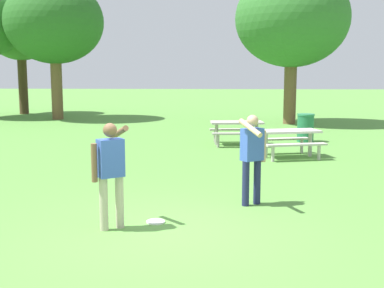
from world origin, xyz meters
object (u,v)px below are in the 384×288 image
(tree_broad_center, at_px, (20,34))
(frisbee, at_px, (156,222))
(picnic_table_near, at_px, (288,137))
(trash_can_further_along, at_px, (305,128))
(person_thrower, at_px, (111,167))
(picnic_table_far, at_px, (237,128))
(tree_slender_mid, at_px, (292,19))
(tree_far_right, at_px, (54,22))
(person_catcher, at_px, (252,153))

(tree_broad_center, bearing_deg, frisbee, -63.42)
(picnic_table_near, distance_m, trash_can_further_along, 3.33)
(person_thrower, relative_size, tree_broad_center, 0.27)
(frisbee, distance_m, trash_can_further_along, 10.27)
(picnic_table_near, relative_size, picnic_table_far, 1.10)
(frisbee, height_order, picnic_table_far, picnic_table_far)
(trash_can_further_along, xyz_separation_m, tree_broad_center, (-13.96, 10.46, 3.96))
(picnic_table_near, relative_size, tree_slender_mid, 0.29)
(picnic_table_near, xyz_separation_m, tree_far_right, (-10.04, 10.65, 4.21))
(frisbee, relative_size, trash_can_further_along, 0.31)
(trash_can_further_along, distance_m, tree_far_right, 14.03)
(frisbee, bearing_deg, tree_far_right, 112.64)
(person_catcher, distance_m, tree_far_right, 18.41)
(tree_broad_center, height_order, tree_slender_mid, tree_slender_mid)
(person_thrower, relative_size, tree_far_right, 0.24)
(person_catcher, xyz_separation_m, picnic_table_far, (0.00, 7.46, -0.40))
(person_thrower, distance_m, frisbee, 1.19)
(frisbee, bearing_deg, tree_slender_mid, 74.40)
(trash_can_further_along, height_order, tree_far_right, tree_far_right)
(tree_broad_center, distance_m, tree_slender_mid, 14.96)
(person_thrower, xyz_separation_m, tree_slender_mid, (4.93, 15.71, 3.75))
(person_catcher, distance_m, frisbee, 2.19)
(trash_can_further_along, bearing_deg, frisbee, -112.96)
(picnic_table_far, bearing_deg, picnic_table_near, -59.66)
(picnic_table_near, bearing_deg, trash_can_further_along, 72.03)
(person_thrower, xyz_separation_m, frisbee, (0.64, 0.34, -0.95))
(picnic_table_near, bearing_deg, tree_far_right, 133.31)
(person_thrower, bearing_deg, trash_can_further_along, 64.65)
(picnic_table_far, relative_size, trash_can_further_along, 1.89)
(person_thrower, bearing_deg, tree_broad_center, 114.73)
(trash_can_further_along, distance_m, tree_broad_center, 17.89)
(person_thrower, distance_m, tree_broad_center, 22.57)
(person_catcher, xyz_separation_m, tree_slender_mid, (2.68, 14.22, 3.75))
(person_catcher, relative_size, tree_slender_mid, 0.24)
(picnic_table_near, relative_size, tree_far_right, 0.29)
(frisbee, height_order, tree_slender_mid, tree_slender_mid)
(picnic_table_near, xyz_separation_m, tree_slender_mid, (1.31, 9.08, 4.15))
(frisbee, relative_size, picnic_table_near, 0.15)
(picnic_table_near, height_order, picnic_table_far, same)
(person_thrower, relative_size, picnic_table_near, 0.82)
(picnic_table_far, bearing_deg, tree_far_right, 136.19)
(person_thrower, bearing_deg, tree_far_right, 110.41)
(tree_far_right, bearing_deg, tree_slender_mid, -7.87)
(tree_broad_center, relative_size, tree_far_right, 0.88)
(picnic_table_far, distance_m, tree_broad_center, 16.63)
(person_catcher, height_order, frisbee, person_catcher)
(frisbee, bearing_deg, picnic_table_far, 79.38)
(picnic_table_near, xyz_separation_m, trash_can_further_along, (1.03, 3.16, -0.08))
(person_thrower, height_order, trash_can_further_along, person_thrower)
(person_thrower, xyz_separation_m, tree_far_right, (-6.43, 17.28, 3.81))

